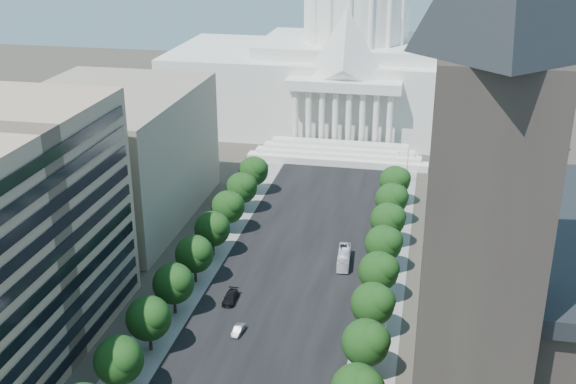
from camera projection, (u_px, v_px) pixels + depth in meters
The scene contains 27 objects.
road_asphalt at pixel (301, 250), 156.71m from camera, with size 30.00×260.00×0.01m, color black.
sidewalk_left at pixel (217, 242), 160.20m from camera, with size 8.00×260.00×0.02m, color gray.
sidewalk_right at pixel (389, 258), 153.21m from camera, with size 8.00×260.00×0.02m, color gray.
capitol at pixel (354, 68), 235.52m from camera, with size 120.00×56.00×73.00m.
office_block_left_far at pixel (108, 156), 169.03m from camera, with size 38.00×52.00×30.00m, color gray.
tree_l_c at pixel (120, 359), 108.27m from camera, with size 7.79×7.60×9.97m.
tree_l_d at pixel (150, 318), 119.18m from camera, with size 7.79×7.60×9.97m.
tree_l_e at pixel (175, 283), 130.09m from camera, with size 7.79×7.60×9.97m.
tree_l_f at pixel (196, 253), 141.00m from camera, with size 7.79×7.60×9.97m.
tree_l_g at pixel (214, 228), 151.92m from camera, with size 7.79×7.60×9.97m.
tree_l_h at pixel (229, 206), 162.83m from camera, with size 7.79×7.60×9.97m.
tree_l_i at pixel (243, 187), 173.74m from camera, with size 7.79×7.60×9.97m.
tree_l_j at pixel (255, 170), 184.65m from camera, with size 7.79×7.60×9.97m.
tree_r_d at pixel (368, 342), 112.56m from camera, with size 7.79×7.60×9.97m.
tree_r_e at pixel (374, 303), 123.47m from camera, with size 7.79×7.60×9.97m.
tree_r_f at pixel (380, 271), 134.38m from camera, with size 7.79×7.60×9.97m.
tree_r_g at pixel (385, 243), 145.29m from camera, with size 7.79×7.60×9.97m.
tree_r_h at pixel (389, 219), 156.21m from camera, with size 7.79×7.60×9.97m.
tree_r_i at pixel (393, 198), 167.12m from camera, with size 7.79×7.60×9.97m.
tree_r_j at pixel (396, 180), 178.03m from camera, with size 7.79×7.60×9.97m.
streetlight_c at pixel (383, 307), 123.60m from camera, with size 2.61×0.44×9.00m.
streetlight_d at pixel (393, 244), 146.33m from camera, with size 2.61×0.44×9.00m.
streetlight_e at pixel (400, 198), 169.06m from camera, with size 2.61×0.44×9.00m.
streetlight_f at pixel (405, 163), 191.79m from camera, with size 2.61×0.44×9.00m.
car_silver at pixel (238, 330), 126.18m from camera, with size 1.40×4.02×1.33m, color #9FA2A7.
car_dark_b at pixel (230, 298), 136.27m from camera, with size 2.28×5.62×1.63m, color black.
city_bus at pixel (344, 258), 150.29m from camera, with size 2.38×10.19×2.84m, color white.
Camera 1 is at (25.12, -48.43, 70.22)m, focal length 45.00 mm.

